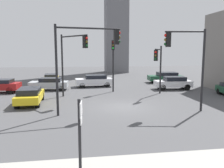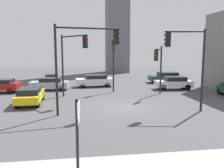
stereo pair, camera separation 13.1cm
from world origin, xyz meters
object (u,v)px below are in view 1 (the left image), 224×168
Objects in this scene: car_0 at (49,84)px; car_1 at (166,77)px; traffic_light_2 at (72,53)px; car_2 at (173,83)px; car_5 at (30,95)px; car_4 at (51,79)px; direction_sign at (80,131)px; traffic_light_3 at (113,56)px; traffic_light_0 at (187,54)px; traffic_light_1 at (158,61)px; car_3 at (94,80)px; traffic_light_4 at (85,50)px.

car_0 is 15.57m from car_1.
traffic_light_2 is 12.20m from car_2.
car_5 is at bearing 24.62° from car_2.
car_4 reaches higher than car_5.
direction_sign reaches higher than car_1.
traffic_light_3 reaches higher than car_2.
traffic_light_0 is 1.00× the size of traffic_light_2.
direction_sign is 0.61× the size of car_0.
traffic_light_3 reaches higher than car_5.
car_4 is (-14.11, 6.44, -0.04)m from car_2.
traffic_light_1 is (0.11, 6.04, -0.78)m from traffic_light_0.
car_2 is 0.92× the size of car_3.
car_2 is (3.11, 9.29, -3.34)m from traffic_light_0.
traffic_light_4 is at bearing 113.90° from car_0.
car_3 reaches higher than car_0.
car_3 is at bearing -144.98° from traffic_light_3.
traffic_light_3 reaches higher than traffic_light_1.
car_2 is at bearing 168.48° from traffic_light_1.
car_3 is (-5.69, 6.56, -2.57)m from traffic_light_1.
car_5 is at bearing -9.96° from traffic_light_0.
car_5 is (-3.46, -1.56, -3.44)m from traffic_light_2.
traffic_light_4 is at bearing 45.95° from car_2.
car_3 is 1.04× the size of car_5.
traffic_light_1 is at bearing -81.66° from car_5.
traffic_light_2 is 15.82m from car_1.
car_3 is at bearing 125.63° from traffic_light_2.
traffic_light_0 is 0.97× the size of traffic_light_4.
traffic_light_0 is 14.19m from car_3.
traffic_light_0 is 9.71m from traffic_light_2.
traffic_light_0 is 12.58m from car_5.
traffic_light_2 reaches higher than car_0.
car_2 is at bearing -99.36° from traffic_light_0.
traffic_light_0 reaches higher than car_0.
traffic_light_3 is at bearing 84.23° from direction_sign.
traffic_light_0 is 1.33× the size of car_5.
traffic_light_0 reaches higher than car_5.
traffic_light_2 is 1.08× the size of traffic_light_3.
traffic_light_1 is 1.15× the size of car_4.
traffic_light_4 is at bearing 79.99° from car_3.
direction_sign is 0.62× the size of car_4.
car_2 is 0.99× the size of car_4.
car_2 reaches higher than car_3.
traffic_light_1 is at bearing -81.91° from traffic_light_0.
traffic_light_2 is at bearing -67.65° from car_5.
car_4 is at bearing 104.81° from direction_sign.
traffic_light_2 is at bearing 98.47° from direction_sign.
car_5 is (-5.87, -8.65, -0.04)m from car_3.
traffic_light_2 is 5.27m from traffic_light_3.
traffic_light_1 reaches higher than car_5.
traffic_light_4 is at bearing -9.65° from traffic_light_3.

